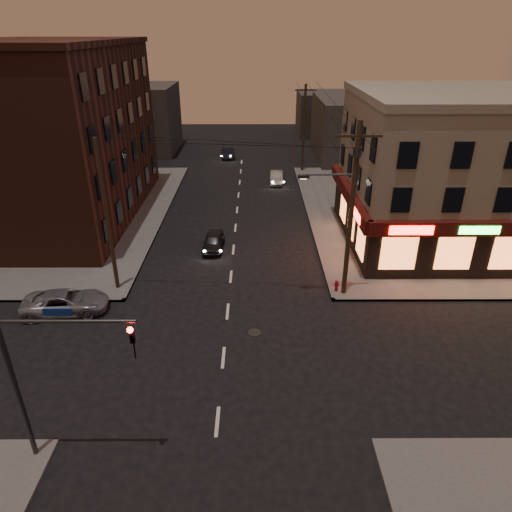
{
  "coord_description": "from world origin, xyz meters",
  "views": [
    {
      "loc": [
        1.51,
        -17.47,
        14.21
      ],
      "look_at": [
        1.59,
        4.56,
        3.2
      ],
      "focal_mm": 32.0,
      "sensor_mm": 36.0,
      "label": 1
    }
  ],
  "objects_px": {
    "sedan_near": "(213,242)",
    "sedan_mid": "(276,177)",
    "sedan_far": "(228,153)",
    "suv_cross": "(65,302)",
    "fire_hydrant": "(337,285)"
  },
  "relations": [
    {
      "from": "suv_cross",
      "to": "sedan_near",
      "type": "relative_size",
      "value": 1.33
    },
    {
      "from": "sedan_near",
      "to": "sedan_far",
      "type": "distance_m",
      "value": 26.12
    },
    {
      "from": "sedan_near",
      "to": "sedan_mid",
      "type": "bearing_deg",
      "value": 73.9
    },
    {
      "from": "sedan_near",
      "to": "fire_hydrant",
      "type": "distance_m",
      "value": 9.91
    },
    {
      "from": "sedan_far",
      "to": "fire_hydrant",
      "type": "bearing_deg",
      "value": -79.58
    },
    {
      "from": "sedan_far",
      "to": "fire_hydrant",
      "type": "distance_m",
      "value": 33.23
    },
    {
      "from": "sedan_near",
      "to": "fire_hydrant",
      "type": "xyz_separation_m",
      "value": [
        7.82,
        -6.1,
        -0.05
      ]
    },
    {
      "from": "suv_cross",
      "to": "sedan_near",
      "type": "bearing_deg",
      "value": -50.53
    },
    {
      "from": "sedan_far",
      "to": "fire_hydrant",
      "type": "height_order",
      "value": "sedan_far"
    },
    {
      "from": "suv_cross",
      "to": "sedan_mid",
      "type": "xyz_separation_m",
      "value": [
        12.75,
        23.74,
        -0.05
      ]
    },
    {
      "from": "sedan_mid",
      "to": "fire_hydrant",
      "type": "height_order",
      "value": "sedan_mid"
    },
    {
      "from": "sedan_far",
      "to": "sedan_near",
      "type": "bearing_deg",
      "value": -93.06
    },
    {
      "from": "sedan_mid",
      "to": "sedan_far",
      "type": "bearing_deg",
      "value": 120.63
    },
    {
      "from": "sedan_mid",
      "to": "sedan_far",
      "type": "height_order",
      "value": "sedan_mid"
    },
    {
      "from": "suv_cross",
      "to": "sedan_far",
      "type": "height_order",
      "value": "suv_cross"
    }
  ]
}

